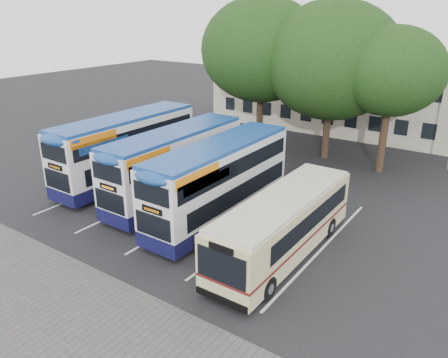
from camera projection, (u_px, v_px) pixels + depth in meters
ground at (198, 277)px, 17.81m from camera, size 120.00×120.00×0.00m
paving_strip at (63, 326)px, 15.05m from camera, size 40.00×6.00×0.01m
bay_lines at (200, 211)px, 23.63m from camera, size 14.12×11.00×0.01m
depot_building at (392, 98)px, 37.31m from camera, size 32.40×8.40×6.20m
tree_left at (262, 50)px, 32.02m from camera, size 8.95×8.95×11.27m
tree_mid at (333, 61)px, 29.74m from camera, size 9.48×9.48×10.99m
tree_right at (392, 72)px, 27.09m from camera, size 6.58×6.58×9.42m
bus_dd_left at (127, 146)px, 26.97m from camera, size 2.46×10.15×4.23m
bus_dd_mid at (176, 162)px, 24.40m from camera, size 2.36×9.72×4.05m
bus_dd_right at (220, 178)px, 22.06m from camera, size 2.37×9.80×4.08m
bus_single at (284, 222)px, 18.98m from camera, size 2.39×9.41×2.81m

